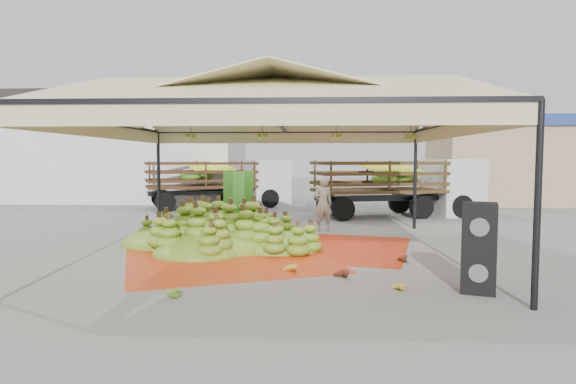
{
  "coord_description": "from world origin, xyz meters",
  "views": [
    {
      "loc": [
        0.78,
        -10.94,
        2.17
      ],
      "look_at": [
        0.2,
        1.5,
        1.3
      ],
      "focal_mm": 30.0,
      "sensor_mm": 36.0,
      "label": 1
    }
  ],
  "objects_px": {
    "speaker_stack": "(479,248)",
    "truck_right": "(404,181)",
    "truck_left": "(224,178)",
    "banana_heap": "(223,224)",
    "vendor": "(323,204)"
  },
  "relations": [
    {
      "from": "speaker_stack",
      "to": "truck_right",
      "type": "relative_size",
      "value": 0.22
    },
    {
      "from": "truck_right",
      "to": "truck_left",
      "type": "bearing_deg",
      "value": 144.09
    },
    {
      "from": "banana_heap",
      "to": "speaker_stack",
      "type": "bearing_deg",
      "value": -38.31
    },
    {
      "from": "banana_heap",
      "to": "truck_right",
      "type": "bearing_deg",
      "value": 49.45
    },
    {
      "from": "speaker_stack",
      "to": "truck_right",
      "type": "xyz_separation_m",
      "value": [
        0.8,
        10.46,
        0.59
      ]
    },
    {
      "from": "banana_heap",
      "to": "vendor",
      "type": "distance_m",
      "value": 3.66
    },
    {
      "from": "speaker_stack",
      "to": "vendor",
      "type": "xyz_separation_m",
      "value": [
        -2.35,
        6.49,
        0.09
      ]
    },
    {
      "from": "truck_right",
      "to": "banana_heap",
      "type": "bearing_deg",
      "value": -145.0
    },
    {
      "from": "vendor",
      "to": "truck_right",
      "type": "xyz_separation_m",
      "value": [
        3.15,
        3.97,
        0.5
      ]
    },
    {
      "from": "banana_heap",
      "to": "truck_right",
      "type": "xyz_separation_m",
      "value": [
        5.66,
        6.62,
        0.75
      ]
    },
    {
      "from": "banana_heap",
      "to": "truck_left",
      "type": "bearing_deg",
      "value": 99.98
    },
    {
      "from": "banana_heap",
      "to": "vendor",
      "type": "xyz_separation_m",
      "value": [
        2.52,
        2.65,
        0.25
      ]
    },
    {
      "from": "banana_heap",
      "to": "speaker_stack",
      "type": "height_order",
      "value": "speaker_stack"
    },
    {
      "from": "vendor",
      "to": "banana_heap",
      "type": "bearing_deg",
      "value": 28.13
    },
    {
      "from": "speaker_stack",
      "to": "truck_right",
      "type": "bearing_deg",
      "value": 104.23
    }
  ]
}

